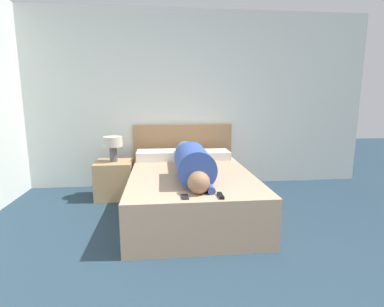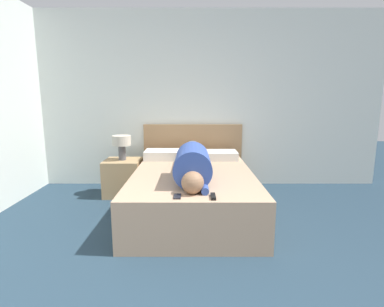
{
  "view_description": "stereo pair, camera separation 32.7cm",
  "coord_description": "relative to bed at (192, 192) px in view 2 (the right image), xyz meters",
  "views": [
    {
      "loc": [
        -0.32,
        -1.22,
        1.34
      ],
      "look_at": [
        0.02,
        1.98,
        0.74
      ],
      "focal_mm": 28.0,
      "sensor_mm": 36.0,
      "label": 1
    },
    {
      "loc": [
        0.01,
        -1.24,
        1.34
      ],
      "look_at": [
        0.02,
        1.98,
        0.74
      ],
      "focal_mm": 28.0,
      "sensor_mm": 36.0,
      "label": 2
    }
  ],
  "objects": [
    {
      "name": "nightstand",
      "position": [
        -0.97,
        0.65,
        0.0
      ],
      "size": [
        0.49,
        0.46,
        0.5
      ],
      "color": "tan",
      "rests_on": "ground_plane"
    },
    {
      "name": "headboard",
      "position": [
        0.0,
        1.15,
        0.23
      ],
      "size": [
        1.49,
        0.04,
        0.94
      ],
      "color": "#A37A51",
      "rests_on": "ground_plane"
    },
    {
      "name": "person_lying",
      "position": [
        -0.01,
        -0.16,
        0.4
      ],
      "size": [
        0.37,
        1.62,
        0.37
      ],
      "color": "#936B4C",
      "rests_on": "bed"
    },
    {
      "name": "bed",
      "position": [
        0.0,
        0.0,
        0.0
      ],
      "size": [
        1.37,
        2.04,
        0.49
      ],
      "color": "tan",
      "rests_on": "ground_plane"
    },
    {
      "name": "cell_phone",
      "position": [
        -0.14,
        -0.88,
        0.25
      ],
      "size": [
        0.06,
        0.13,
        0.01
      ],
      "color": "black",
      "rests_on": "bed"
    },
    {
      "name": "pillow_near_headboard",
      "position": [
        -0.36,
        0.75,
        0.31
      ],
      "size": [
        0.63,
        0.37,
        0.13
      ],
      "color": "silver",
      "rests_on": "bed"
    },
    {
      "name": "table_lamp",
      "position": [
        -0.97,
        0.65,
        0.49
      ],
      "size": [
        0.25,
        0.25,
        0.34
      ],
      "color": "#4C4C51",
      "rests_on": "nightstand"
    },
    {
      "name": "pillow_second",
      "position": [
        0.32,
        0.75,
        0.3
      ],
      "size": [
        0.6,
        0.37,
        0.11
      ],
      "color": "silver",
      "rests_on": "bed"
    },
    {
      "name": "tv_remote",
      "position": [
        0.17,
        -0.9,
        0.26
      ],
      "size": [
        0.04,
        0.15,
        0.02
      ],
      "color": "black",
      "rests_on": "bed"
    },
    {
      "name": "wall_back",
      "position": [
        -0.02,
        1.22,
        1.06
      ],
      "size": [
        5.73,
        0.06,
        2.6
      ],
      "color": "silver",
      "rests_on": "ground_plane"
    }
  ]
}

